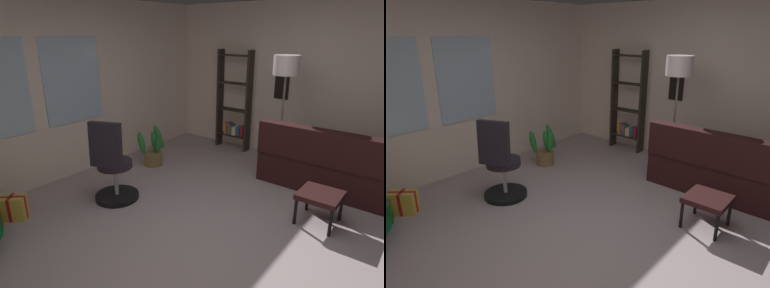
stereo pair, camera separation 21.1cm
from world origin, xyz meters
TOP-DOWN VIEW (x-y plane):
  - ground_plane at (0.00, 0.00)m, footprint 5.49×5.42m
  - wall_back_with_windows at (-0.02, 2.76)m, footprint 5.49×0.12m
  - wall_right_with_frames at (2.80, -0.00)m, footprint 0.12×5.42m
  - couch at (2.02, -0.73)m, footprint 1.46×2.07m
  - footstool at (0.92, -0.69)m, footprint 0.45×0.44m
  - gift_box_gold at (-1.19, 2.14)m, footprint 0.34×0.35m
  - office_chair at (-0.17, 1.54)m, footprint 0.59×0.56m
  - bookshelf at (2.53, 1.43)m, footprint 0.18×0.64m
  - floor_lamp at (2.06, 0.31)m, footprint 0.37×0.37m
  - potted_plant at (1.03, 2.02)m, footprint 0.55×0.38m

SIDE VIEW (x-z plane):
  - ground_plane at x=0.00m, z-range -0.10..0.00m
  - gift_box_gold at x=-1.19m, z-range 0.00..0.28m
  - potted_plant at x=1.03m, z-range -0.07..0.58m
  - couch at x=2.02m, z-range -0.13..0.76m
  - footstool at x=0.92m, z-range 0.13..0.51m
  - office_chair at x=-0.17m, z-range -0.12..0.96m
  - bookshelf at x=2.53m, z-range -0.10..1.69m
  - wall_right_with_frames at x=2.80m, z-range 0.00..2.56m
  - wall_back_with_windows at x=-0.02m, z-range 0.01..2.57m
  - floor_lamp at x=2.06m, z-range 0.63..2.39m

